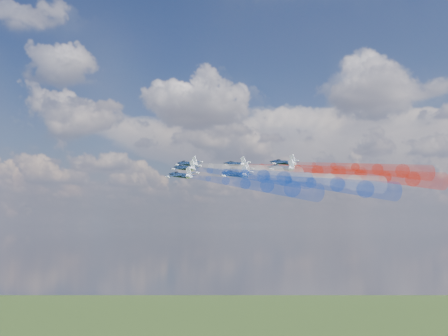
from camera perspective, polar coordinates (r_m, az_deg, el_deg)
The scene contains 16 objects.
jet_lead at distance 172.59m, azimuth -3.69°, elevation 0.43°, with size 9.33×11.67×3.11m, color black, non-canonical shape.
trail_lead at distance 150.75m, azimuth 1.82°, elevation -0.08°, with size 3.89×43.34×3.89m, color white, non-canonical shape.
jet_inner_left at distance 158.58m, azimuth -3.98°, elevation 0.00°, with size 9.33×11.67×3.11m, color black, non-canonical shape.
trail_inner_left at distance 136.74m, azimuth 2.05°, elevation -0.63°, with size 3.89×43.34×3.89m, color blue, non-canonical shape.
jet_inner_right at distance 170.02m, azimuth 1.16°, elevation 0.40°, with size 9.33×11.67×3.11m, color black, non-canonical shape.
trail_inner_right at distance 149.69m, azimuth 7.42°, elevation -0.12°, with size 3.89×43.34×3.89m, color red, non-canonical shape.
jet_outer_left at distance 144.81m, azimuth -4.41°, elevation -0.75°, with size 9.33×11.67×3.11m, color black, non-canonical shape.
trail_outer_left at distance 122.96m, azimuth 2.23°, elevation -1.58°, with size 3.89×43.34×3.89m, color blue, non-canonical shape.
jet_center_third at distance 155.05m, azimuth 1.43°, elevation -0.28°, with size 9.33×11.67×3.11m, color black, non-canonical shape.
trail_center_third at distance 134.92m, azimuth 8.43°, elevation -0.97°, with size 3.89×43.34×3.89m, color white, non-canonical shape.
jet_outer_right at distance 165.20m, azimuth 6.03°, elevation 0.56°, with size 9.33×11.67×3.11m, color black, non-canonical shape.
trail_outer_right at distance 146.55m, azimuth 13.12°, elevation 0.04°, with size 3.89×43.34×3.89m, color red, non-canonical shape.
jet_rear_left at distance 142.30m, azimuth 1.18°, elevation -0.65°, with size 9.33×11.67×3.11m, color black, non-canonical shape.
trail_rear_left at distance 122.21m, azimuth 8.86°, elevation -1.46°, with size 3.89×43.34×3.89m, color blue, non-canonical shape.
jet_rear_right at distance 152.85m, azimuth 5.84°, elevation 0.01°, with size 9.33×11.67×3.11m, color black, non-canonical shape.
trail_rear_right at distance 134.26m, azimuth 13.55°, elevation -0.63°, with size 3.89×43.34×3.89m, color red, non-canonical shape.
Camera 1 is at (97.87, -155.28, 122.35)m, focal length 45.14 mm.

